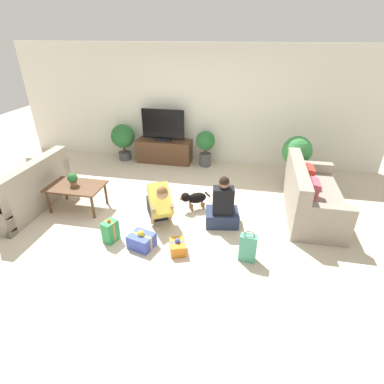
# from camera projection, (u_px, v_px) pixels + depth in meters

# --- Properties ---
(ground_plane) EXTENTS (16.00, 16.00, 0.00)m
(ground_plane) POSITION_uv_depth(u_px,v_px,m) (163.00, 216.00, 5.12)
(ground_plane) COLOR beige
(wall_back) EXTENTS (8.40, 0.06, 2.60)m
(wall_back) POSITION_uv_depth(u_px,v_px,m) (193.00, 106.00, 6.78)
(wall_back) COLOR white
(wall_back) RESTS_ON ground_plane
(sofa_left) EXTENTS (0.82, 1.78, 0.87)m
(sofa_left) POSITION_uv_depth(u_px,v_px,m) (25.00, 192.00, 5.23)
(sofa_left) COLOR gray
(sofa_left) RESTS_ON ground_plane
(sofa_right) EXTENTS (0.82, 1.78, 0.87)m
(sofa_right) POSITION_uv_depth(u_px,v_px,m) (310.00, 197.00, 5.06)
(sofa_right) COLOR gray
(sofa_right) RESTS_ON ground_plane
(coffee_table) EXTENTS (0.94, 0.61, 0.45)m
(coffee_table) POSITION_uv_depth(u_px,v_px,m) (76.00, 188.00, 5.16)
(coffee_table) COLOR brown
(coffee_table) RESTS_ON ground_plane
(tv_console) EXTENTS (1.29, 0.43, 0.54)m
(tv_console) POSITION_uv_depth(u_px,v_px,m) (164.00, 151.00, 7.13)
(tv_console) COLOR brown
(tv_console) RESTS_ON ground_plane
(tv) EXTENTS (0.99, 0.20, 0.72)m
(tv) POSITION_uv_depth(u_px,v_px,m) (163.00, 127.00, 6.85)
(tv) COLOR black
(tv) RESTS_ON tv_console
(potted_plant_back_right) EXTENTS (0.43, 0.43, 0.83)m
(potted_plant_back_right) POSITION_uv_depth(u_px,v_px,m) (205.00, 145.00, 6.79)
(potted_plant_back_right) COLOR #4C4C51
(potted_plant_back_right) RESTS_ON ground_plane
(potted_plant_back_left) EXTENTS (0.55, 0.55, 0.87)m
(potted_plant_back_left) POSITION_uv_depth(u_px,v_px,m) (123.00, 138.00, 7.13)
(potted_plant_back_left) COLOR #4C4C51
(potted_plant_back_left) RESTS_ON ground_plane
(potted_plant_corner_right) EXTENTS (0.59, 0.59, 0.97)m
(potted_plant_corner_right) POSITION_uv_depth(u_px,v_px,m) (297.00, 153.00, 6.00)
(potted_plant_corner_right) COLOR #A36042
(potted_plant_corner_right) RESTS_ON ground_plane
(person_kneeling) EXTENTS (0.65, 0.84, 0.79)m
(person_kneeling) POSITION_uv_depth(u_px,v_px,m) (159.00, 203.00, 4.83)
(person_kneeling) COLOR #23232D
(person_kneeling) RESTS_ON ground_plane
(person_sitting) EXTENTS (0.58, 0.54, 0.88)m
(person_sitting) POSITION_uv_depth(u_px,v_px,m) (222.00, 208.00, 4.76)
(person_sitting) COLOR #283351
(person_sitting) RESTS_ON ground_plane
(dog) EXTENTS (0.50, 0.33, 0.35)m
(dog) POSITION_uv_depth(u_px,v_px,m) (194.00, 198.00, 5.22)
(dog) COLOR black
(dog) RESTS_ON ground_plane
(gift_box_a) EXTENTS (0.30, 0.35, 0.22)m
(gift_box_a) POSITION_uv_depth(u_px,v_px,m) (178.00, 247.00, 4.26)
(gift_box_a) COLOR orange
(gift_box_a) RESTS_ON ground_plane
(gift_box_b) EXTENTS (0.41, 0.37, 0.28)m
(gift_box_b) POSITION_uv_depth(u_px,v_px,m) (142.00, 240.00, 4.35)
(gift_box_b) COLOR #3D51BC
(gift_box_b) RESTS_ON ground_plane
(gift_box_c) EXTENTS (0.23, 0.26, 0.39)m
(gift_box_c) POSITION_uv_depth(u_px,v_px,m) (110.00, 231.00, 4.44)
(gift_box_c) COLOR #2D934C
(gift_box_c) RESTS_ON ground_plane
(gift_bag_a) EXTENTS (0.24, 0.16, 0.43)m
(gift_bag_a) POSITION_uv_depth(u_px,v_px,m) (248.00, 248.00, 4.05)
(gift_bag_a) COLOR #4CA384
(gift_bag_a) RESTS_ON ground_plane
(tabletop_plant) EXTENTS (0.17, 0.17, 0.22)m
(tabletop_plant) POSITION_uv_depth(u_px,v_px,m) (73.00, 179.00, 5.09)
(tabletop_plant) COLOR #A36042
(tabletop_plant) RESTS_ON coffee_table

